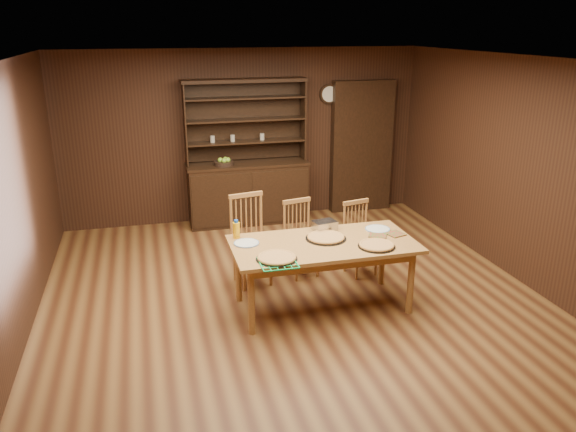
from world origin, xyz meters
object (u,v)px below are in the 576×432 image
object	(u,v)px
china_hutch	(248,185)
chair_left	(250,236)
chair_center	(300,235)
dining_table	(323,249)
juice_bottle	(236,230)
chair_right	(358,235)

from	to	relation	value
china_hutch	chair_left	world-z (taller)	china_hutch
chair_center	chair_left	bearing A→B (deg)	173.81
chair_left	dining_table	bearing A→B (deg)	-64.08
chair_center	china_hutch	bearing A→B (deg)	85.83
chair_left	chair_center	bearing A→B (deg)	-5.36
china_hutch	juice_bottle	bearing A→B (deg)	-103.28
dining_table	chair_right	bearing A→B (deg)	47.27
chair_right	juice_bottle	world-z (taller)	juice_bottle
chair_left	chair_right	world-z (taller)	chair_left
chair_right	china_hutch	bearing A→B (deg)	101.52
dining_table	juice_bottle	world-z (taller)	juice_bottle
dining_table	chair_center	size ratio (longest dim) A/B	2.08
dining_table	juice_bottle	xyz separation A→B (m)	(-0.86, 0.37, 0.17)
china_hutch	chair_center	xyz separation A→B (m)	(0.25, -2.04, -0.10)
dining_table	chair_right	distance (m)	1.06
dining_table	chair_left	bearing A→B (deg)	126.31
china_hutch	dining_table	world-z (taller)	china_hutch
dining_table	chair_left	xyz separation A→B (m)	(-0.63, 0.85, -0.10)
chair_left	chair_right	distance (m)	1.34
dining_table	juice_bottle	distance (m)	0.95
dining_table	chair_center	world-z (taller)	chair_center
chair_left	juice_bottle	size ratio (longest dim) A/B	5.24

